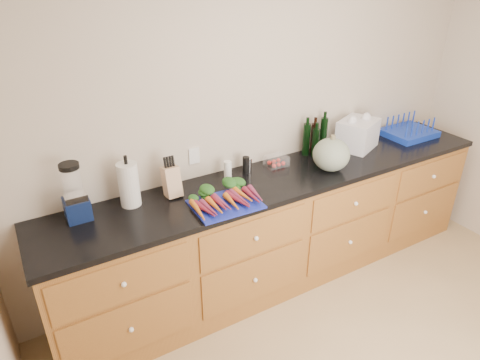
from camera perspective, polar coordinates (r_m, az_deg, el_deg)
wall_back at (r=3.32m, az=2.99°, el=8.43°), size 4.10×0.05×2.60m
cabinets at (r=3.47m, az=5.62°, el=-6.58°), size 3.60×0.64×0.90m
countertop at (r=3.23m, az=5.96°, el=0.36°), size 3.64×0.62×0.04m
cutting_board at (r=2.82m, az=-1.93°, el=-3.23°), size 0.45×0.35×0.01m
carrots at (r=2.84m, az=-2.36°, el=-2.29°), size 0.45×0.33×0.06m
squash at (r=3.30m, az=12.07°, el=3.33°), size 0.28×0.28×0.25m
blender_appliance at (r=2.78m, az=-21.17°, el=-1.91°), size 0.15×0.15×0.38m
paper_towel at (r=2.85m, az=-14.60°, el=-0.59°), size 0.13×0.13×0.30m
knife_block at (r=2.92m, az=-9.09°, el=-0.20°), size 0.10×0.10×0.21m
grinder_salt at (r=3.14m, az=-1.65°, el=1.41°), size 0.06×0.06×0.13m
grinder_pepper at (r=3.21m, az=0.79°, el=2.02°), size 0.05×0.05×0.13m
canister_chrome at (r=3.22m, az=1.16°, el=1.99°), size 0.05×0.05×0.11m
tomato_box at (r=3.35m, az=4.87°, el=2.55°), size 0.16×0.13×0.08m
bottles at (r=3.57m, az=9.96°, el=5.49°), size 0.24×0.12×0.28m
grocery_bag at (r=3.76m, az=15.39°, el=5.92°), size 0.41×0.38×0.24m
dish_rack at (r=4.20m, az=21.59°, el=6.06°), size 0.44×0.35×0.18m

